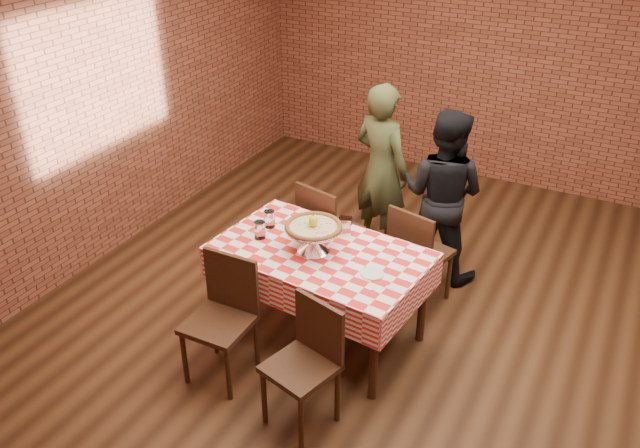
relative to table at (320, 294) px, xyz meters
The scene contains 19 objects.
ground 0.70m from the table, 37.18° to the left, with size 6.00×6.00×0.00m, color black.
back_wall 3.55m from the table, 82.07° to the left, with size 5.50×5.50×0.00m, color brown.
table is the anchor object (origin of this frame).
tablecloth 0.26m from the table, ahead, with size 1.52×0.93×0.26m, color red, non-canonical shape.
pizza_stand 0.48m from the table, 155.90° to the right, with size 0.42×0.42×0.19m, color silver, non-canonical shape.
pizza 0.58m from the table, 155.90° to the right, with size 0.41×0.41×0.03m, color beige.
lemon 0.62m from the table, 155.90° to the right, with size 0.07×0.07×0.09m, color yellow.
water_glass_left 0.66m from the table, behind, with size 0.08×0.08×0.13m, color white.
water_glass_right 0.68m from the table, 165.68° to the left, with size 0.08×0.08×0.13m, color white.
side_plate 0.60m from the table, 13.50° to the right, with size 0.16×0.16×0.01m, color white.
sweetener_packet_a 0.70m from the table, 26.88° to the right, with size 0.05×0.04×0.01m, color white.
sweetener_packet_b 0.75m from the table, 18.42° to the right, with size 0.05×0.04×0.01m, color white.
condiment_caddy 0.54m from the table, 79.30° to the left, with size 0.10×0.08×0.14m, color silver.
chair_near_left 0.83m from the table, 119.78° to the right, with size 0.42×0.42×0.90m, color #372212, non-canonical shape.
chair_near_right 0.90m from the table, 70.62° to the right, with size 0.39×0.39×0.87m, color #372212, non-canonical shape.
chair_far_left 0.83m from the table, 111.31° to the left, with size 0.42×0.42×0.90m, color #372212, non-canonical shape.
chair_far_right 0.92m from the table, 56.82° to the left, with size 0.41×0.41×0.89m, color #372212, non-canonical shape.
diner_olive 1.48m from the table, 95.23° to the left, with size 0.57×0.38×1.57m, color #3D4424.
diner_black 1.41m from the table, 68.83° to the left, with size 0.73×0.57×1.50m, color black.
Camera 1 is at (1.38, -3.90, 3.25)m, focal length 37.06 mm.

